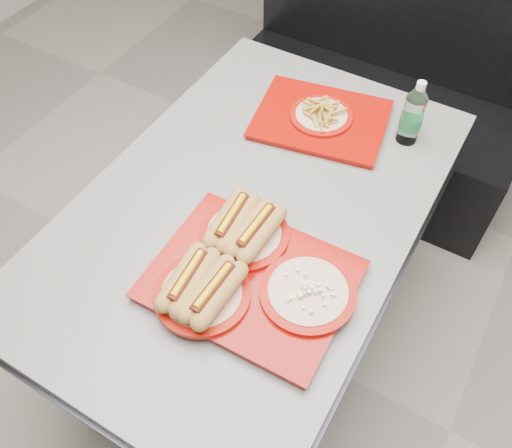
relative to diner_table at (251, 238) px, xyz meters
The scene contains 6 objects.
ground 0.58m from the diner_table, ahead, with size 6.00×6.00×0.00m, color gray.
diner_table is the anchor object (origin of this frame).
booth_bench 1.11m from the diner_table, 90.00° to the left, with size 1.30×0.57×1.35m.
tray_near 0.33m from the diner_table, 62.92° to the right, with size 0.52×0.45×0.11m.
tray_far 0.45m from the diner_table, 87.30° to the left, with size 0.47×0.40×0.08m.
water_bottle 0.61m from the diner_table, 58.96° to the left, with size 0.07×0.07×0.22m.
Camera 1 is at (0.52, -0.86, 1.93)m, focal length 38.00 mm.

